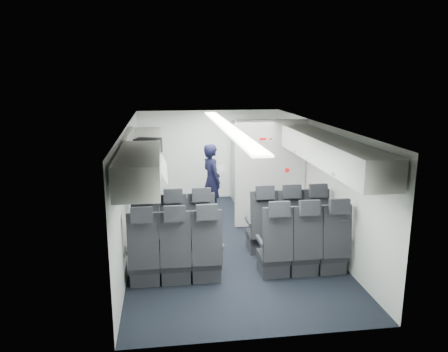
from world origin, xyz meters
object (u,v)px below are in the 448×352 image
object	(u,v)px
flight_attendant	(212,181)
seat_row_front	(232,232)
galley_unit	(250,161)
boarding_door	(138,175)
seat_row_mid	(241,253)
carry_on_bag	(148,146)

from	to	relation	value
flight_attendant	seat_row_front	bearing A→B (deg)	163.23
galley_unit	flight_attendant	bearing A→B (deg)	-131.21
boarding_door	galley_unit	bearing A→B (deg)	24.28
seat_row_mid	carry_on_bag	bearing A→B (deg)	133.23
seat_row_mid	flight_attendant	bearing A→B (deg)	92.18
flight_attendant	carry_on_bag	xyz separation A→B (m)	(-1.24, -1.50, 1.02)
seat_row_mid	carry_on_bag	distance (m)	2.43
seat_row_mid	carry_on_bag	size ratio (longest dim) A/B	7.95
seat_row_mid	boarding_door	bearing A→B (deg)	118.77
seat_row_front	seat_row_mid	xyz separation A→B (m)	(0.00, -0.90, 0.00)
galley_unit	flight_attendant	size ratio (longest dim) A/B	1.20
boarding_door	carry_on_bag	size ratio (longest dim) A/B	4.44
seat_row_front	seat_row_mid	size ratio (longest dim) A/B	1.00
galley_unit	boarding_door	world-z (taller)	galley_unit
seat_row_front	boarding_door	size ratio (longest dim) A/B	1.79
boarding_door	flight_attendant	bearing A→B (deg)	-1.67
seat_row_front	flight_attendant	bearing A→B (deg)	93.14
carry_on_bag	boarding_door	bearing A→B (deg)	117.60
seat_row_mid	galley_unit	bearing A→B (deg)	77.12
seat_row_mid	carry_on_bag	world-z (taller)	carry_on_bag
seat_row_front	galley_unit	distance (m)	3.43
flight_attendant	seat_row_mid	bearing A→B (deg)	162.27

